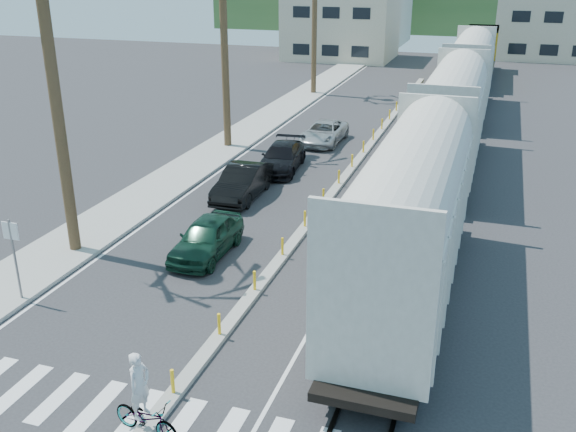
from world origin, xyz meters
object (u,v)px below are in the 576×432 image
object	(u,v)px
street_sign	(13,248)
cyclist	(145,410)
car_lead	(207,237)
car_second	(242,182)

from	to	relation	value
street_sign	cyclist	world-z (taller)	street_sign
car_lead	street_sign	bearing A→B (deg)	-130.04
car_second	cyclist	distance (m)	16.87
street_sign	car_second	world-z (taller)	street_sign
car_lead	car_second	size ratio (longest dim) A/B	0.91
car_lead	car_second	bearing A→B (deg)	99.33
car_lead	car_second	world-z (taller)	car_second
street_sign	car_lead	world-z (taller)	street_sign
car_lead	car_second	xyz separation A→B (m)	(-1.14, 6.54, 0.04)
street_sign	car_lead	distance (m)	7.04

